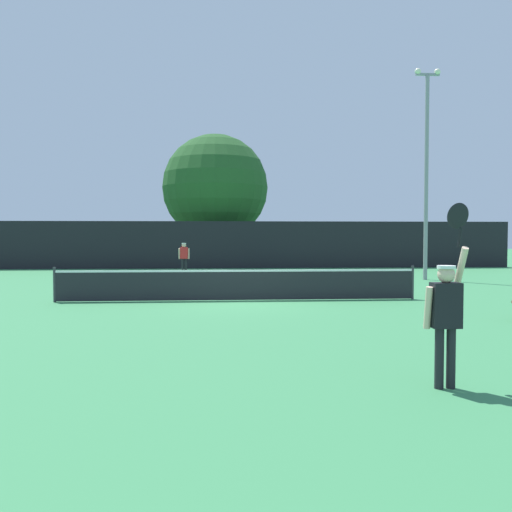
{
  "coord_description": "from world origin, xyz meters",
  "views": [
    {
      "loc": [
        -0.62,
        -16.78,
        2.04
      ],
      "look_at": [
        0.72,
        2.09,
        1.31
      ],
      "focal_mm": 38.06,
      "sensor_mm": 36.0,
      "label": 1
    }
  ],
  "objects_px": {
    "light_pole": "(426,162)",
    "parked_car_mid": "(179,253)",
    "parked_car_far": "(370,252)",
    "player_receiving": "(184,255)",
    "tennis_ball": "(208,288)",
    "parked_car_near": "(119,253)",
    "large_tree": "(215,188)",
    "player_serving": "(446,307)"
  },
  "relations": [
    {
      "from": "light_pole",
      "to": "parked_car_mid",
      "type": "distance_m",
      "value": 19.16
    },
    {
      "from": "parked_car_far",
      "to": "light_pole",
      "type": "bearing_deg",
      "value": -100.36
    },
    {
      "from": "player_receiving",
      "to": "parked_car_far",
      "type": "bearing_deg",
      "value": -141.44
    },
    {
      "from": "tennis_ball",
      "to": "parked_car_near",
      "type": "height_order",
      "value": "parked_car_near"
    },
    {
      "from": "large_tree",
      "to": "parked_car_near",
      "type": "relative_size",
      "value": 2.03
    },
    {
      "from": "parked_car_near",
      "to": "parked_car_far",
      "type": "relative_size",
      "value": 1.02
    },
    {
      "from": "player_serving",
      "to": "light_pole",
      "type": "xyz_separation_m",
      "value": [
        6.43,
        17.13,
        4.27
      ]
    },
    {
      "from": "player_serving",
      "to": "player_receiving",
      "type": "distance_m",
      "value": 22.04
    },
    {
      "from": "player_serving",
      "to": "parked_car_near",
      "type": "distance_m",
      "value": 33.91
    },
    {
      "from": "parked_car_mid",
      "to": "parked_car_far",
      "type": "xyz_separation_m",
      "value": [
        13.74,
        0.5,
        0.0
      ]
    },
    {
      "from": "parked_car_near",
      "to": "parked_car_far",
      "type": "xyz_separation_m",
      "value": [
        18.12,
        -0.64,
        0.0
      ]
    },
    {
      "from": "parked_car_near",
      "to": "tennis_ball",
      "type": "bearing_deg",
      "value": -78.07
    },
    {
      "from": "tennis_ball",
      "to": "parked_car_far",
      "type": "bearing_deg",
      "value": 57.66
    },
    {
      "from": "tennis_ball",
      "to": "light_pole",
      "type": "relative_size",
      "value": 0.01
    },
    {
      "from": "parked_car_mid",
      "to": "parked_car_far",
      "type": "bearing_deg",
      "value": -5.39
    },
    {
      "from": "parked_car_near",
      "to": "parked_car_mid",
      "type": "distance_m",
      "value": 4.52
    },
    {
      "from": "large_tree",
      "to": "parked_car_mid",
      "type": "distance_m",
      "value": 5.22
    },
    {
      "from": "player_receiving",
      "to": "parked_car_mid",
      "type": "xyz_separation_m",
      "value": [
        -0.92,
        9.72,
        -0.21
      ]
    },
    {
      "from": "player_receiving",
      "to": "light_pole",
      "type": "bearing_deg",
      "value": 158.65
    },
    {
      "from": "player_receiving",
      "to": "parked_car_near",
      "type": "relative_size",
      "value": 0.37
    },
    {
      "from": "player_serving",
      "to": "large_tree",
      "type": "relative_size",
      "value": 0.28
    },
    {
      "from": "light_pole",
      "to": "parked_car_near",
      "type": "relative_size",
      "value": 2.16
    },
    {
      "from": "player_serving",
      "to": "large_tree",
      "type": "bearing_deg",
      "value": 95.91
    },
    {
      "from": "parked_car_mid",
      "to": "light_pole",
      "type": "bearing_deg",
      "value": -56.74
    },
    {
      "from": "player_receiving",
      "to": "parked_car_far",
      "type": "relative_size",
      "value": 0.37
    },
    {
      "from": "tennis_ball",
      "to": "parked_car_near",
      "type": "distance_m",
      "value": 19.87
    },
    {
      "from": "parked_car_near",
      "to": "parked_car_mid",
      "type": "bearing_deg",
      "value": -22.32
    },
    {
      "from": "tennis_ball",
      "to": "light_pole",
      "type": "xyz_separation_m",
      "value": [
        9.83,
        3.46,
        5.32
      ]
    },
    {
      "from": "player_serving",
      "to": "parked_car_mid",
      "type": "xyz_separation_m",
      "value": [
        -5.7,
        31.24,
        -0.31
      ]
    },
    {
      "from": "player_serving",
      "to": "player_receiving",
      "type": "xyz_separation_m",
      "value": [
        -4.78,
        21.52,
        -0.1
      ]
    },
    {
      "from": "player_receiving",
      "to": "tennis_ball",
      "type": "height_order",
      "value": "player_receiving"
    },
    {
      "from": "large_tree",
      "to": "parked_car_far",
      "type": "relative_size",
      "value": 2.07
    },
    {
      "from": "parked_car_mid",
      "to": "parked_car_far",
      "type": "height_order",
      "value": "same"
    },
    {
      "from": "tennis_ball",
      "to": "player_receiving",
      "type": "bearing_deg",
      "value": 100.02
    },
    {
      "from": "player_serving",
      "to": "parked_car_far",
      "type": "xyz_separation_m",
      "value": [
        8.04,
        31.73,
        -0.31
      ]
    },
    {
      "from": "player_receiving",
      "to": "parked_car_far",
      "type": "distance_m",
      "value": 16.39
    },
    {
      "from": "large_tree",
      "to": "parked_car_far",
      "type": "xyz_separation_m",
      "value": [
        11.22,
        1.01,
        -4.54
      ]
    },
    {
      "from": "player_receiving",
      "to": "light_pole",
      "type": "height_order",
      "value": "light_pole"
    },
    {
      "from": "large_tree",
      "to": "parked_car_far",
      "type": "bearing_deg",
      "value": 5.12
    },
    {
      "from": "tennis_ball",
      "to": "light_pole",
      "type": "distance_m",
      "value": 11.7
    },
    {
      "from": "player_serving",
      "to": "parked_car_far",
      "type": "height_order",
      "value": "player_serving"
    },
    {
      "from": "tennis_ball",
      "to": "large_tree",
      "type": "relative_size",
      "value": 0.01
    }
  ]
}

